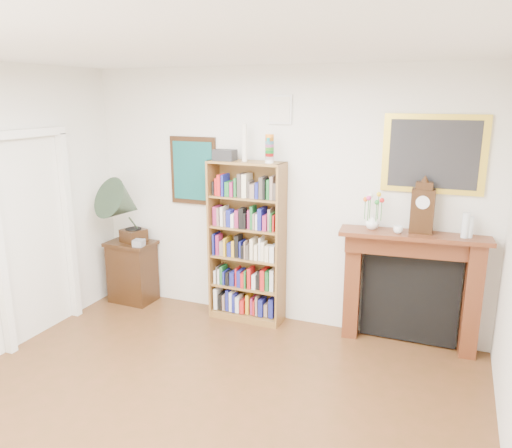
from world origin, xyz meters
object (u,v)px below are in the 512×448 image
(bottle_left, at_px, (466,225))
(bottle_right, at_px, (470,227))
(flower_vase, at_px, (372,222))
(teacup, at_px, (398,230))
(side_cabinet, at_px, (133,271))
(gramophone, at_px, (125,207))
(bookshelf, at_px, (247,234))
(mantel_clock, at_px, (423,209))
(cd_stack, at_px, (139,243))
(fireplace, at_px, (411,279))

(bottle_left, bearing_deg, bottle_right, 24.10)
(flower_vase, relative_size, teacup, 1.51)
(side_cabinet, relative_size, gramophone, 0.93)
(gramophone, xyz_separation_m, flower_vase, (2.84, 0.18, 0.04))
(bookshelf, bearing_deg, flower_vase, 1.60)
(flower_vase, bearing_deg, mantel_clock, 3.86)
(bookshelf, xyz_separation_m, gramophone, (-1.49, -0.16, 0.22))
(flower_vase, height_order, bottle_left, bottle_left)
(flower_vase, bearing_deg, gramophone, -176.47)
(mantel_clock, height_order, bottle_right, mantel_clock)
(bookshelf, xyz_separation_m, bottle_left, (2.21, 0.02, 0.31))
(gramophone, xyz_separation_m, bottle_right, (3.74, 0.20, 0.07))
(cd_stack, bearing_deg, fireplace, 4.31)
(bookshelf, relative_size, bottle_left, 8.69)
(fireplace, relative_size, mantel_clock, 2.90)
(fireplace, distance_m, mantel_clock, 0.73)
(teacup, bearing_deg, side_cabinet, 179.98)
(fireplace, bearing_deg, bottle_right, -8.89)
(side_cabinet, distance_m, teacup, 3.24)
(gramophone, height_order, teacup, gramophone)
(mantel_clock, relative_size, bottle_right, 2.49)
(mantel_clock, bearing_deg, side_cabinet, -177.45)
(side_cabinet, xyz_separation_m, flower_vase, (2.87, 0.06, 0.89))
(bottle_left, bearing_deg, bookshelf, -179.50)
(fireplace, distance_m, cd_stack, 3.09)
(gramophone, relative_size, cd_stack, 6.88)
(gramophone, bearing_deg, bookshelf, 24.18)
(cd_stack, distance_m, teacup, 2.96)
(side_cabinet, bearing_deg, teacup, 1.39)
(cd_stack, xyz_separation_m, teacup, (2.93, 0.11, 0.43))
(cd_stack, xyz_separation_m, bottle_right, (3.57, 0.20, 0.50))
(mantel_clock, height_order, bottle_left, mantel_clock)
(mantel_clock, relative_size, teacup, 5.39)
(bookshelf, height_order, side_cabinet, bookshelf)
(mantel_clock, bearing_deg, cd_stack, -175.29)
(gramophone, distance_m, flower_vase, 2.85)
(gramophone, height_order, flower_vase, gramophone)
(teacup, bearing_deg, bottle_left, 7.08)
(side_cabinet, bearing_deg, flower_vase, 2.69)
(bookshelf, bearing_deg, teacup, -0.79)
(fireplace, bearing_deg, bookshelf, 176.53)
(cd_stack, relative_size, bottle_left, 0.50)
(fireplace, height_order, teacup, teacup)
(fireplace, distance_m, flower_vase, 0.69)
(bookshelf, height_order, bottle_left, bookshelf)
(flower_vase, bearing_deg, side_cabinet, -178.71)
(cd_stack, bearing_deg, mantel_clock, 3.80)
(flower_vase, bearing_deg, cd_stack, -176.21)
(side_cabinet, height_order, bottle_right, bottle_right)
(fireplace, xyz_separation_m, cd_stack, (-3.08, -0.23, 0.09))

